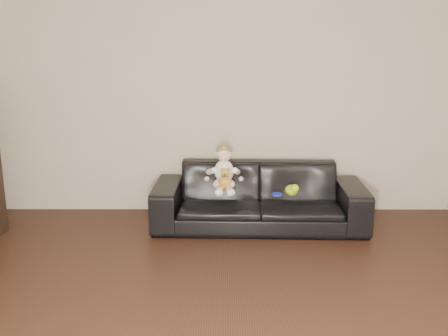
{
  "coord_description": "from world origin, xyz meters",
  "views": [
    {
      "loc": [
        0.05,
        -2.5,
        1.77
      ],
      "look_at": [
        0.03,
        2.15,
        0.62
      ],
      "focal_mm": 40.0,
      "sensor_mm": 36.0,
      "label": 1
    }
  ],
  "objects_px": {
    "toy_rattle": "(290,190)",
    "toy_blue_disc": "(277,194)",
    "baby": "(224,171)",
    "teddy_bear": "(225,179)",
    "toy_green": "(291,190)",
    "sofa": "(259,196)"
  },
  "relations": [
    {
      "from": "toy_rattle",
      "to": "toy_blue_disc",
      "type": "distance_m",
      "value": 0.14
    },
    {
      "from": "baby",
      "to": "teddy_bear",
      "type": "bearing_deg",
      "value": -93.95
    },
    {
      "from": "teddy_bear",
      "to": "toy_green",
      "type": "relative_size",
      "value": 1.39
    },
    {
      "from": "teddy_bear",
      "to": "toy_rattle",
      "type": "relative_size",
      "value": 3.02
    },
    {
      "from": "baby",
      "to": "toy_blue_disc",
      "type": "distance_m",
      "value": 0.56
    },
    {
      "from": "baby",
      "to": "toy_rattle",
      "type": "xyz_separation_m",
      "value": [
        0.63,
        -0.12,
        -0.16
      ]
    },
    {
      "from": "baby",
      "to": "toy_blue_disc",
      "type": "bearing_deg",
      "value": -25.66
    },
    {
      "from": "teddy_bear",
      "to": "toy_blue_disc",
      "type": "height_order",
      "value": "teddy_bear"
    },
    {
      "from": "toy_rattle",
      "to": "teddy_bear",
      "type": "bearing_deg",
      "value": -178.39
    },
    {
      "from": "sofa",
      "to": "teddy_bear",
      "type": "bearing_deg",
      "value": -142.47
    },
    {
      "from": "sofa",
      "to": "toy_rattle",
      "type": "distance_m",
      "value": 0.38
    },
    {
      "from": "sofa",
      "to": "toy_blue_disc",
      "type": "xyz_separation_m",
      "value": [
        0.15,
        -0.27,
        0.1
      ]
    },
    {
      "from": "baby",
      "to": "teddy_bear",
      "type": "distance_m",
      "value": 0.14
    },
    {
      "from": "sofa",
      "to": "teddy_bear",
      "type": "xyz_separation_m",
      "value": [
        -0.34,
        -0.24,
        0.25
      ]
    },
    {
      "from": "toy_rattle",
      "to": "toy_blue_disc",
      "type": "bearing_deg",
      "value": -161.91
    },
    {
      "from": "toy_green",
      "to": "toy_blue_disc",
      "type": "relative_size",
      "value": 1.43
    },
    {
      "from": "toy_green",
      "to": "toy_rattle",
      "type": "height_order",
      "value": "toy_green"
    },
    {
      "from": "toy_green",
      "to": "toy_blue_disc",
      "type": "height_order",
      "value": "toy_green"
    },
    {
      "from": "toy_green",
      "to": "teddy_bear",
      "type": "bearing_deg",
      "value": 176.97
    },
    {
      "from": "baby",
      "to": "toy_blue_disc",
      "type": "xyz_separation_m",
      "value": [
        0.5,
        -0.16,
        -0.19
      ]
    },
    {
      "from": "toy_blue_disc",
      "to": "toy_green",
      "type": "bearing_deg",
      "value": -3.7
    },
    {
      "from": "baby",
      "to": "teddy_bear",
      "type": "xyz_separation_m",
      "value": [
        0.01,
        -0.13,
        -0.04
      ]
    }
  ]
}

